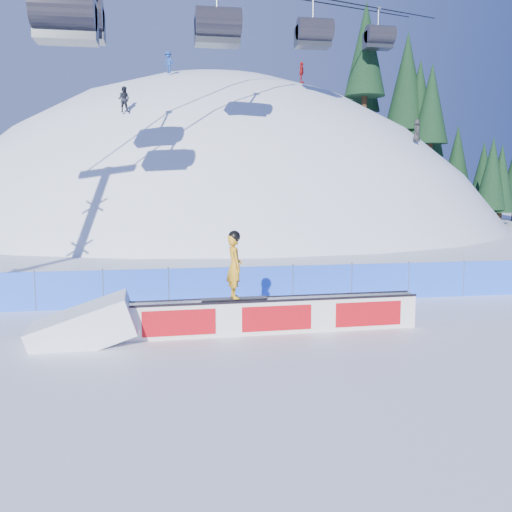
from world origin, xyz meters
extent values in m
plane|color=white|center=(0.00, 0.00, 0.00)|extent=(160.00, 160.00, 0.00)
sphere|color=white|center=(0.00, 42.00, -18.00)|extent=(64.00, 64.00, 64.00)
cylinder|color=black|center=(13.28, 37.79, 11.41)|extent=(0.50, 0.50, 1.40)
cone|color=black|center=(13.28, 37.79, 16.17)|extent=(3.66, 3.66, 8.33)
cylinder|color=black|center=(15.45, 42.21, 10.62)|extent=(0.50, 0.50, 1.40)
cone|color=black|center=(15.45, 42.21, 14.83)|extent=(3.18, 3.18, 7.22)
cylinder|color=black|center=(17.86, 40.73, 9.12)|extent=(0.50, 0.50, 1.40)
cone|color=black|center=(17.86, 40.73, 14.63)|extent=(4.32, 4.32, 9.81)
cylinder|color=black|center=(19.05, 42.88, 8.30)|extent=(0.50, 0.50, 1.40)
cone|color=black|center=(19.05, 42.88, 12.40)|extent=(3.08, 3.08, 7.00)
cylinder|color=black|center=(20.32, 40.07, 7.24)|extent=(0.50, 0.50, 1.40)
cone|color=black|center=(20.32, 40.07, 12.35)|extent=(3.97, 3.97, 9.02)
cylinder|color=black|center=(21.28, 39.61, 6.38)|extent=(0.50, 0.50, 1.40)
cone|color=black|center=(21.28, 39.61, 11.83)|extent=(4.27, 4.27, 9.70)
cylinder|color=black|center=(23.22, 36.71, 3.98)|extent=(0.50, 0.50, 1.40)
cone|color=black|center=(23.22, 36.71, 7.72)|extent=(2.77, 2.77, 6.29)
cylinder|color=black|center=(24.78, 43.23, 2.81)|extent=(0.50, 0.50, 1.40)
cone|color=black|center=(24.78, 43.23, 7.86)|extent=(3.91, 3.91, 8.89)
cylinder|color=black|center=(27.91, 40.58, 0.60)|extent=(0.50, 0.50, 1.40)
cone|color=black|center=(27.91, 40.58, 4.97)|extent=(3.31, 3.31, 7.53)
cylinder|color=black|center=(28.87, 40.50, 0.60)|extent=(0.50, 0.50, 1.40)
cone|color=black|center=(28.87, 40.50, 5.24)|extent=(3.56, 3.56, 8.08)
cube|color=blue|center=(0.00, 4.50, 0.60)|extent=(22.00, 0.03, 1.20)
cylinder|color=#3C486D|center=(-9.00, 4.50, 0.65)|extent=(0.05, 0.05, 1.30)
cylinder|color=#3C486D|center=(-7.00, 4.50, 0.65)|extent=(0.05, 0.05, 1.30)
cylinder|color=#3C486D|center=(-5.00, 4.50, 0.65)|extent=(0.05, 0.05, 1.30)
cylinder|color=#3C486D|center=(-3.00, 4.50, 0.65)|extent=(0.05, 0.05, 1.30)
cylinder|color=#3C486D|center=(-1.00, 4.50, 0.65)|extent=(0.05, 0.05, 1.30)
cylinder|color=#3C486D|center=(1.00, 4.50, 0.65)|extent=(0.05, 0.05, 1.30)
cylinder|color=#3C486D|center=(3.00, 4.50, 0.65)|extent=(0.05, 0.05, 1.30)
cylinder|color=#3C486D|center=(5.00, 4.50, 0.65)|extent=(0.05, 0.05, 1.30)
cylinder|color=black|center=(-8.75, 10.55, 10.52)|extent=(2.40, 1.50, 1.50)
cylinder|color=black|center=(-2.00, 17.93, 12.36)|extent=(2.40, 1.50, 1.50)
cylinder|color=black|center=(5.50, 26.13, 14.40)|extent=(2.40, 1.50, 1.50)
cylinder|color=black|center=(13.75, 35.15, 16.64)|extent=(2.40, 1.50, 1.50)
cube|color=silver|center=(-2.33, 0.83, 0.43)|extent=(7.64, 0.72, 0.86)
cube|color=gray|center=(-2.33, 0.83, 0.88)|extent=(7.57, 0.75, 0.04)
cube|color=black|center=(-2.33, 0.58, 0.89)|extent=(7.63, 0.28, 0.06)
cube|color=black|center=(-2.34, 1.08, 0.89)|extent=(7.63, 0.28, 0.06)
cube|color=red|center=(-2.33, 0.58, 0.43)|extent=(7.25, 0.25, 0.64)
cube|color=red|center=(-2.34, 1.08, 0.43)|extent=(7.25, 0.25, 0.64)
cube|color=black|center=(-3.39, 0.80, 0.93)|extent=(1.69, 0.36, 0.03)
imported|color=orange|center=(-3.39, 0.80, 1.76)|extent=(0.46, 0.64, 1.63)
sphere|color=black|center=(-3.39, 0.80, 2.52)|extent=(0.30, 0.30, 0.30)
imported|color=black|center=(-7.42, 25.67, 9.33)|extent=(0.97, 0.87, 1.65)
imported|color=#A11719|center=(6.12, 32.34, 12.71)|extent=(0.62, 1.03, 1.65)
imported|color=navy|center=(-4.38, 33.54, 13.37)|extent=(1.17, 1.20, 1.65)
imported|color=black|center=(13.96, 27.76, 7.86)|extent=(0.89, 0.96, 1.65)
camera|label=1|loc=(-5.19, -13.34, 3.82)|focal=40.00mm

